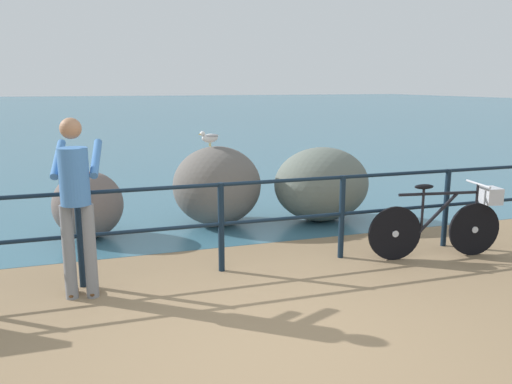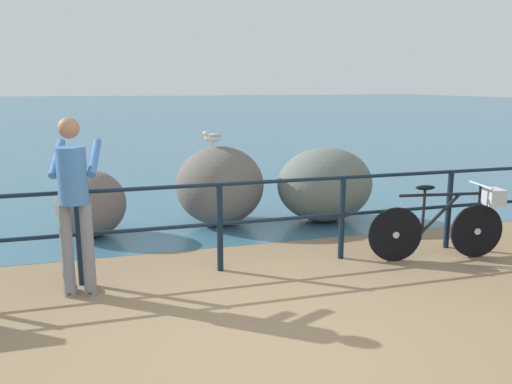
{
  "view_description": "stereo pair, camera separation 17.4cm",
  "coord_description": "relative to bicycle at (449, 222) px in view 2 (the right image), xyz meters",
  "views": [
    {
      "loc": [
        -1.35,
        -3.58,
        2.09
      ],
      "look_at": [
        0.54,
        2.24,
        0.8
      ],
      "focal_mm": 36.25,
      "sensor_mm": 36.0,
      "label": 1
    },
    {
      "loc": [
        -1.19,
        -3.63,
        2.09
      ],
      "look_at": [
        0.54,
        2.24,
        0.8
      ],
      "focal_mm": 36.25,
      "sensor_mm": 36.0,
      "label": 2
    }
  ],
  "objects": [
    {
      "name": "breakwater_boulder_main",
      "position": [
        -2.3,
        2.35,
        0.13
      ],
      "size": [
        1.32,
        1.25,
        1.18
      ],
      "color": "#605B56",
      "rests_on": "ground"
    },
    {
      "name": "breakwater_boulder_right",
      "position": [
        -0.71,
        2.07,
        0.11
      ],
      "size": [
        1.49,
        1.22,
        1.14
      ],
      "color": "slate",
      "rests_on": "ground"
    },
    {
      "name": "person_at_railing",
      "position": [
        -4.24,
        0.09,
        0.53
      ],
      "size": [
        0.51,
        0.66,
        1.78
      ],
      "rotation": [
        0.0,
        0.0,
        1.43
      ],
      "color": "slate",
      "rests_on": "ground_plane"
    },
    {
      "name": "bicycle",
      "position": [
        0.0,
        0.0,
        0.0
      ],
      "size": [
        1.69,
        0.48,
        0.92
      ],
      "rotation": [
        0.0,
        0.0,
        -0.14
      ],
      "color": "black",
      "rests_on": "ground_plane"
    },
    {
      "name": "sea_surface",
      "position": [
        -2.73,
        46.19,
        -0.46
      ],
      "size": [
        120.0,
        90.0,
        0.01
      ],
      "primitive_type": "cube",
      "color": "#38667A",
      "rests_on": "ground_plane"
    },
    {
      "name": "ground_plane",
      "position": [
        -2.73,
        18.53,
        -0.51
      ],
      "size": [
        120.0,
        120.0,
        0.1
      ],
      "primitive_type": "cube",
      "color": "#846B4C"
    },
    {
      "name": "seagull",
      "position": [
        -2.39,
        2.37,
        0.86
      ],
      "size": [
        0.34,
        0.18,
        0.23
      ],
      "rotation": [
        0.0,
        0.0,
        3.41
      ],
      "color": "gold",
      "rests_on": "breakwater_boulder_main"
    },
    {
      "name": "breakwater_boulder_left",
      "position": [
        -4.15,
        2.2,
        -0.0
      ],
      "size": [
        0.95,
        0.92,
        0.93
      ],
      "color": "#665A54",
      "rests_on": "ground"
    },
    {
      "name": "promenade_railing",
      "position": [
        -2.73,
        0.37,
        0.18
      ],
      "size": [
        9.07,
        0.07,
        1.02
      ],
      "color": "black",
      "rests_on": "ground_plane"
    }
  ]
}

